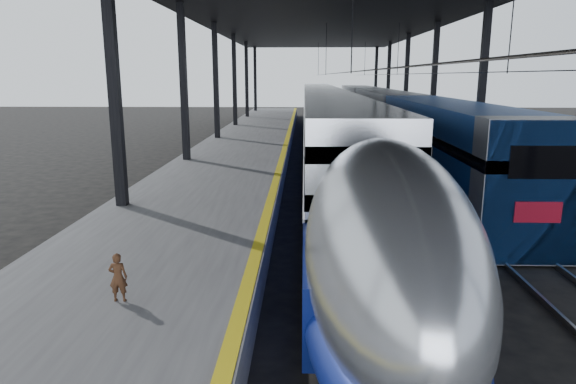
{
  "coord_description": "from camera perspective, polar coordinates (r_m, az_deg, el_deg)",
  "views": [
    {
      "loc": [
        0.48,
        -12.1,
        5.36
      ],
      "look_at": [
        0.02,
        2.76,
        2.0
      ],
      "focal_mm": 32.0,
      "sensor_mm": 36.0,
      "label": 1
    }
  ],
  "objects": [
    {
      "name": "second_train",
      "position": [
        41.93,
        10.82,
        8.13
      ],
      "size": [
        3.08,
        56.05,
        4.24
      ],
      "color": "#164092",
      "rests_on": "ground"
    },
    {
      "name": "canopy",
      "position": [
        32.35,
        4.53,
        19.37
      ],
      "size": [
        18.0,
        75.0,
        9.47
      ],
      "color": "black",
      "rests_on": "ground"
    },
    {
      "name": "yellow_strip",
      "position": [
        32.41,
        -0.34,
        5.02
      ],
      "size": [
        0.3,
        80.0,
        0.01
      ],
      "primitive_type": "cube",
      "color": "gold",
      "rests_on": "platform"
    },
    {
      "name": "ground",
      "position": [
        13.24,
        -0.48,
        -11.14
      ],
      "size": [
        160.0,
        160.0,
        0.0
      ],
      "primitive_type": "plane",
      "color": "black",
      "rests_on": "ground"
    },
    {
      "name": "tgv_train",
      "position": [
        36.72,
        4.17,
        7.55
      ],
      "size": [
        3.07,
        65.2,
        4.4
      ],
      "color": "silver",
      "rests_on": "ground"
    },
    {
      "name": "child",
      "position": [
        10.77,
        -18.36,
        -8.98
      ],
      "size": [
        0.38,
        0.26,
        1.0
      ],
      "primitive_type": "imported",
      "rotation": [
        0.0,
        0.0,
        3.21
      ],
      "color": "#462917",
      "rests_on": "platform"
    },
    {
      "name": "rails",
      "position": [
        32.78,
        8.8,
        3.32
      ],
      "size": [
        6.52,
        80.0,
        0.16
      ],
      "color": "slate",
      "rests_on": "ground"
    },
    {
      "name": "platform",
      "position": [
        32.71,
        -5.26,
        4.15
      ],
      "size": [
        6.0,
        80.0,
        1.0
      ],
      "primitive_type": "cube",
      "color": "#4C4C4F",
      "rests_on": "ground"
    }
  ]
}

